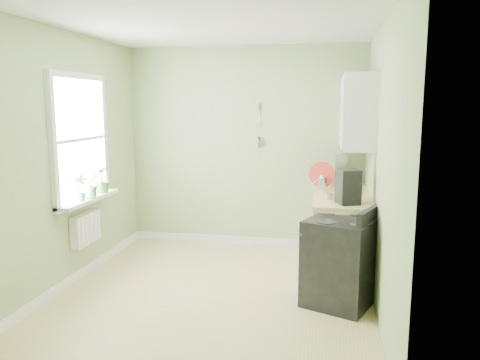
% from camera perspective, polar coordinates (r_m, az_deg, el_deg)
% --- Properties ---
extents(floor, '(3.20, 3.60, 0.02)m').
position_cam_1_polar(floor, '(4.97, -3.22, -13.81)').
color(floor, tan).
rests_on(floor, ground).
extents(ceiling, '(3.20, 3.60, 0.02)m').
position_cam_1_polar(ceiling, '(4.64, -3.54, 18.84)').
color(ceiling, white).
rests_on(ceiling, wall_back).
extents(wall_back, '(3.20, 0.02, 2.70)m').
position_cam_1_polar(wall_back, '(6.37, 0.59, 3.97)').
color(wall_back, '#A0B57B').
rests_on(wall_back, floor).
extents(wall_left, '(0.02, 3.60, 2.70)m').
position_cam_1_polar(wall_left, '(5.24, -20.73, 2.23)').
color(wall_left, '#A0B57B').
rests_on(wall_left, floor).
extents(wall_right, '(0.02, 3.60, 2.70)m').
position_cam_1_polar(wall_right, '(4.50, 16.94, 1.38)').
color(wall_right, '#A0B57B').
rests_on(wall_right, floor).
extents(base_cabinets, '(0.60, 1.60, 0.87)m').
position_cam_1_polar(base_cabinets, '(5.64, 12.28, -6.39)').
color(base_cabinets, white).
rests_on(base_cabinets, floor).
extents(countertop, '(0.64, 1.60, 0.04)m').
position_cam_1_polar(countertop, '(5.54, 12.33, -1.85)').
color(countertop, beige).
rests_on(countertop, base_cabinets).
extents(upper_cabinets, '(0.35, 1.40, 0.80)m').
position_cam_1_polar(upper_cabinets, '(5.55, 14.06, 8.09)').
color(upper_cabinets, white).
rests_on(upper_cabinets, wall_right).
extents(window, '(0.06, 1.14, 1.44)m').
position_cam_1_polar(window, '(5.46, -18.97, 4.70)').
color(window, white).
rests_on(window, wall_left).
extents(window_sill, '(0.18, 1.14, 0.04)m').
position_cam_1_polar(window_sill, '(5.52, -17.95, -2.24)').
color(window_sill, white).
rests_on(window_sill, wall_left).
extents(radiator, '(0.12, 0.50, 0.35)m').
position_cam_1_polar(radiator, '(5.56, -18.30, -5.66)').
color(radiator, white).
rests_on(radiator, wall_left).
extents(wall_utensils, '(0.02, 0.14, 0.58)m').
position_cam_1_polar(wall_utensils, '(6.29, 2.35, 5.86)').
color(wall_utensils, beige).
rests_on(wall_utensils, wall_back).
extents(stove, '(0.84, 0.86, 0.97)m').
position_cam_1_polar(stove, '(4.73, 12.28, -9.50)').
color(stove, black).
rests_on(stove, floor).
extents(stand_mixer, '(0.23, 0.37, 0.43)m').
position_cam_1_polar(stand_mixer, '(6.17, 12.10, 1.19)').
color(stand_mixer, '#B2B2B7').
rests_on(stand_mixer, countertop).
extents(kettle, '(0.17, 0.10, 0.17)m').
position_cam_1_polar(kettle, '(5.81, 9.92, -0.22)').
color(kettle, silver).
rests_on(kettle, countertop).
extents(coffee_maker, '(0.27, 0.28, 0.36)m').
position_cam_1_polar(coffee_maker, '(4.96, 13.01, -0.90)').
color(coffee_maker, black).
rests_on(coffee_maker, countertop).
extents(red_tray, '(0.32, 0.06, 0.32)m').
position_cam_1_polar(red_tray, '(5.89, 9.96, 0.67)').
color(red_tray, red).
rests_on(red_tray, countertop).
extents(jar, '(0.07, 0.07, 0.07)m').
position_cam_1_polar(jar, '(5.16, 10.89, -1.95)').
color(jar, '#A49385').
rests_on(jar, countertop).
extents(plant_a, '(0.18, 0.16, 0.29)m').
position_cam_1_polar(plant_a, '(5.34, -18.82, -0.87)').
color(plant_a, '#38782F').
rests_on(plant_a, window_sill).
extents(plant_b, '(0.17, 0.18, 0.27)m').
position_cam_1_polar(plant_b, '(5.55, -17.54, -0.54)').
color(plant_b, '#38782F').
rests_on(plant_b, window_sill).
extents(plant_c, '(0.21, 0.21, 0.30)m').
position_cam_1_polar(plant_c, '(5.76, -16.46, 0.03)').
color(plant_c, '#38782F').
rests_on(plant_c, window_sill).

